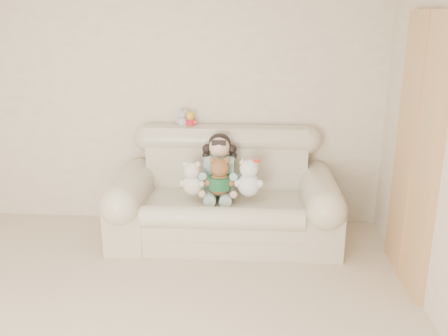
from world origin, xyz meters
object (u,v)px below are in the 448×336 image
Objects in this scene: white_cat at (249,174)px; cream_teddy at (192,175)px; sofa at (225,189)px; brown_teddy at (220,173)px; seated_child at (219,165)px.

cream_teddy is at bearing 177.68° from white_cat.
brown_teddy is (-0.04, -0.11, 0.19)m from sofa.
brown_teddy is 1.13× the size of cream_teddy.
white_cat is 0.51m from cream_teddy.
sofa is at bearing 150.05° from white_cat.
white_cat is (0.26, -0.01, -0.00)m from brown_teddy.
cream_teddy is at bearing 167.37° from brown_teddy.
brown_teddy is (0.01, -0.19, -0.02)m from seated_child.
brown_teddy reaches higher than white_cat.
cream_teddy is (-0.25, -0.01, -0.02)m from brown_teddy.
cream_teddy is at bearing -157.88° from sofa.
white_cat is at bearing -27.66° from sofa.
sofa is 5.09× the size of white_cat.
cream_teddy is at bearing -136.86° from seated_child.
sofa is at bearing -53.50° from seated_child.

